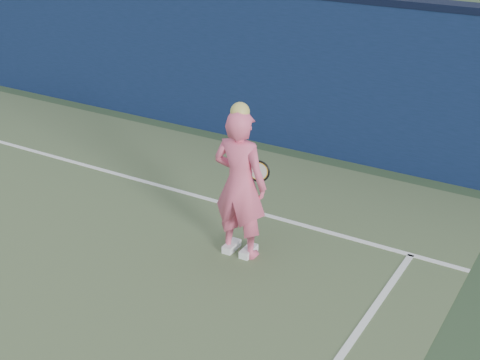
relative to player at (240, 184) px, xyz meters
The scene contains 3 objects.
backstop_wall 4.60m from the player, 130.27° to the left, with size 24.00×0.40×2.50m, color #0C1B37.
player is the anchor object (origin of this frame).
racket 0.44m from the player, 92.81° to the left, with size 0.53×0.12×0.28m.
Camera 1 is at (6.59, -3.06, 4.28)m, focal length 50.00 mm.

